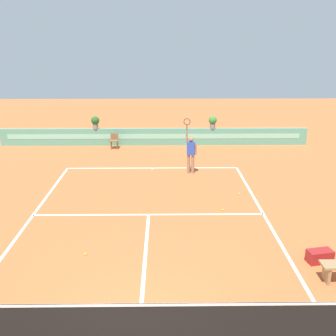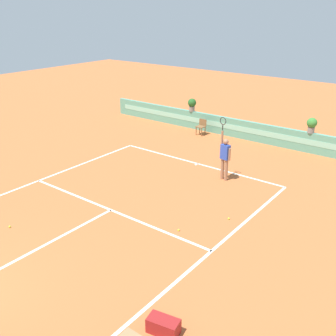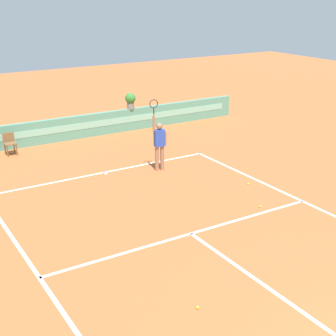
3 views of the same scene
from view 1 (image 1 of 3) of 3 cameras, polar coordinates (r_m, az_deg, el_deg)
name	(u,v)px [view 1 (image 1 of 3)]	position (r m, az deg, el deg)	size (l,w,h in m)	color
ground_plane	(148,219)	(14.18, -2.80, -7.24)	(60.00, 60.00, 0.00)	#BC6033
court_lines	(149,211)	(14.83, -2.71, -6.06)	(8.32, 11.94, 0.01)	white
net	(138,322)	(8.77, -4.28, -20.81)	(8.92, 0.10, 1.00)	#333333
back_wall_barrier	(154,137)	(23.88, -1.97, 4.41)	(18.00, 0.21, 1.00)	#599E84
ball_kid_chair	(114,140)	(23.34, -7.57, 3.90)	(0.44, 0.44, 0.85)	brown
gear_bag	(320,256)	(12.33, 20.58, -11.55)	(0.70, 0.36, 0.36)	maroon
tennis_player	(191,151)	(18.64, 3.22, 2.34)	(0.61, 0.28, 2.58)	#9E7051
tennis_ball_near_baseline	(239,194)	(16.58, 10.02, -3.59)	(0.07, 0.07, 0.07)	#CCE033
tennis_ball_mid_court	(86,254)	(12.22, -11.53, -11.77)	(0.07, 0.07, 0.07)	#CCE033
tennis_ball_by_sideline	(223,210)	(14.96, 7.72, -5.86)	(0.07, 0.07, 0.07)	#CCE033
potted_plant_right	(213,121)	(23.86, 6.31, 6.55)	(0.48, 0.48, 0.72)	gray
potted_plant_left	(95,122)	(24.01, -10.20, 6.44)	(0.48, 0.48, 0.72)	gray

